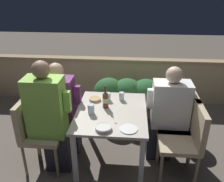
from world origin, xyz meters
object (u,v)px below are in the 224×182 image
(chair_left_far, at_px, (48,113))
(potted_plant, at_px, (182,111))
(person_purple_stripe, at_px, (62,109))
(beer_bottle, at_px, (106,99))
(chair_left_near, at_px, (35,127))
(chair_right_far, at_px, (183,120))
(chair_right_near, at_px, (188,136))
(person_white_polo, at_px, (167,115))
(person_green_blouse, at_px, (50,118))

(chair_left_far, height_order, potted_plant, chair_left_far)
(chair_left_far, relative_size, potted_plant, 1.31)
(person_purple_stripe, height_order, beer_bottle, person_purple_stripe)
(chair_left_far, bearing_deg, person_purple_stripe, -0.00)
(chair_left_near, xyz_separation_m, chair_right_far, (1.75, 0.32, 0.00))
(beer_bottle, height_order, potted_plant, beer_bottle)
(chair_left_far, bearing_deg, chair_right_near, -11.86)
(chair_left_far, distance_m, person_purple_stripe, 0.21)
(person_white_polo, distance_m, potted_plant, 0.58)
(chair_left_far, xyz_separation_m, beer_bottle, (0.77, -0.11, 0.28))
(beer_bottle, distance_m, potted_plant, 1.24)
(chair_left_far, relative_size, chair_right_far, 1.00)
(chair_left_near, relative_size, person_green_blouse, 0.66)
(beer_bottle, bearing_deg, person_green_blouse, -158.81)
(chair_right_near, bearing_deg, potted_plant, 83.19)
(chair_right_far, bearing_deg, person_purple_stripe, 178.89)
(chair_left_near, height_order, potted_plant, chair_left_near)
(beer_bottle, bearing_deg, chair_right_far, 4.87)
(chair_left_near, distance_m, person_purple_stripe, 0.42)
(chair_right_far, xyz_separation_m, potted_plant, (0.09, 0.46, -0.13))
(person_white_polo, bearing_deg, chair_right_far, -0.00)
(chair_right_far, distance_m, potted_plant, 0.49)
(person_green_blouse, bearing_deg, chair_left_near, 180.00)
(chair_right_far, height_order, beer_bottle, beer_bottle)
(chair_right_far, height_order, person_white_polo, person_white_polo)
(person_white_polo, bearing_deg, chair_left_far, 178.89)
(chair_left_near, height_order, person_white_polo, person_white_polo)
(chair_left_near, height_order, person_green_blouse, person_green_blouse)
(chair_right_near, height_order, chair_right_far, same)
(person_green_blouse, bearing_deg, person_white_polo, 13.21)
(person_green_blouse, distance_m, chair_right_near, 1.55)
(chair_right_near, bearing_deg, person_green_blouse, 179.50)
(chair_right_far, xyz_separation_m, person_white_polo, (-0.20, 0.00, 0.07))
(person_white_polo, xyz_separation_m, potted_plant, (0.30, 0.46, -0.19))
(chair_left_far, relative_size, person_purple_stripe, 0.73)
(potted_plant, bearing_deg, beer_bottle, -152.39)
(beer_bottle, bearing_deg, chair_right_near, -14.89)
(chair_left_near, height_order, chair_left_far, same)
(chair_right_near, distance_m, chair_right_far, 0.33)
(chair_right_far, bearing_deg, chair_left_far, 179.02)
(potted_plant, bearing_deg, chair_right_near, -96.81)
(chair_right_near, distance_m, potted_plant, 0.81)
(chair_left_near, distance_m, potted_plant, 2.00)
(person_green_blouse, bearing_deg, chair_left_far, 115.02)
(person_purple_stripe, relative_size, chair_right_near, 1.36)
(person_white_polo, distance_m, beer_bottle, 0.77)
(chair_left_far, bearing_deg, person_green_blouse, -64.98)
(chair_right_far, xyz_separation_m, beer_bottle, (-0.94, -0.08, 0.28))
(potted_plant, bearing_deg, chair_right_far, -101.53)
(chair_left_near, distance_m, chair_right_far, 1.77)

